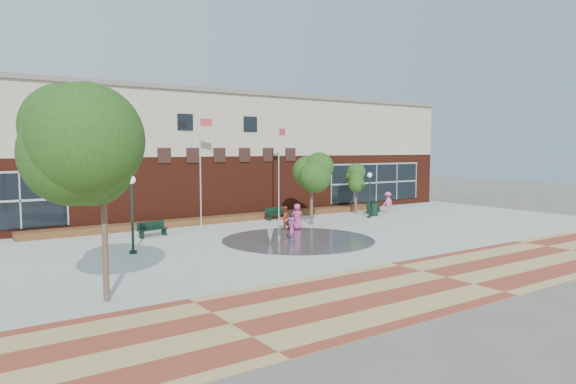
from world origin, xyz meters
TOP-DOWN VIEW (x-y plane):
  - ground at (0.00, 0.00)m, footprint 120.00×120.00m
  - plaza_concrete at (0.00, 4.00)m, footprint 46.00×18.00m
  - paver_band at (0.00, -7.00)m, footprint 46.00×6.00m
  - splash_pad at (0.00, 3.00)m, footprint 8.40×8.40m
  - library_building at (0.00, 17.48)m, footprint 44.40×10.40m
  - flower_bed at (0.00, 11.60)m, footprint 26.00×1.20m
  - flagpole_left at (-2.26, 10.61)m, footprint 0.81×0.37m
  - flagpole_right at (3.32, 9.97)m, footprint 0.79×0.36m
  - lamp_left at (-8.68, 4.45)m, footprint 0.40×0.40m
  - lamp_right at (9.53, 7.48)m, footprint 0.35×0.35m
  - bench_left at (-6.28, 8.50)m, footprint 1.85×0.90m
  - bench_mid at (3.46, 10.50)m, footprint 1.83×0.77m
  - bench_right at (11.95, 9.58)m, footprint 1.70×1.00m
  - trash_can at (10.60, 8.09)m, footprint 0.65×0.65m
  - tree_big_left at (-11.83, -2.72)m, footprint 4.56×4.56m
  - tree_mid at (4.09, 7.23)m, footprint 2.80×2.80m
  - tree_small_right at (10.43, 9.94)m, footprint 2.21×2.21m
  - water_jet_a at (-1.79, 3.06)m, footprint 0.39×0.39m
  - water_jet_b at (-1.55, 2.57)m, footprint 0.17×0.17m
  - child_splash at (-0.36, 3.13)m, footprint 0.55×0.54m
  - adult_red at (1.20, 6.13)m, footprint 0.76×0.60m
  - adult_pink at (2.08, 6.04)m, footprint 0.90×0.71m
  - child_blue at (1.31, 5.47)m, footprint 0.69×0.48m
  - person_bench at (12.72, 8.78)m, footprint 1.15×0.75m

SIDE VIEW (x-z plane):
  - ground at x=0.00m, z-range 0.00..0.00m
  - flower_bed at x=0.00m, z-range -0.20..0.20m
  - water_jet_a at x=-1.79m, z-range -0.38..0.38m
  - water_jet_b at x=-1.55m, z-range -0.20..0.20m
  - plaza_concrete at x=0.00m, z-range 0.00..0.01m
  - paver_band at x=0.00m, z-range 0.00..0.01m
  - splash_pad at x=0.00m, z-range 0.00..0.01m
  - bench_right at x=11.95m, z-range -0.15..0.68m
  - bench_mid at x=3.46m, z-range -0.16..0.73m
  - bench_left at x=-6.28m, z-range -0.16..0.74m
  - trash_can at x=10.60m, z-range 0.01..1.07m
  - child_blue at x=1.31m, z-range 0.00..1.09m
  - child_splash at x=-0.36m, z-range 0.00..1.28m
  - adult_red at x=1.20m, z-range 0.00..1.52m
  - adult_pink at x=2.08m, z-range 0.00..1.63m
  - person_bench at x=12.72m, z-range 0.00..1.67m
  - lamp_right at x=9.53m, z-range 0.40..3.71m
  - lamp_left at x=-8.68m, z-range 0.46..4.21m
  - tree_small_right at x=10.43m, z-range 0.87..4.65m
  - tree_mid at x=4.09m, z-range 1.08..5.81m
  - flagpole_right at x=3.32m, z-range 0.40..7.23m
  - flagpole_left at x=-2.26m, z-range 0.42..7.77m
  - library_building at x=0.00m, z-range 0.04..9.24m
  - tree_big_left at x=-11.83m, z-range 1.57..8.86m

